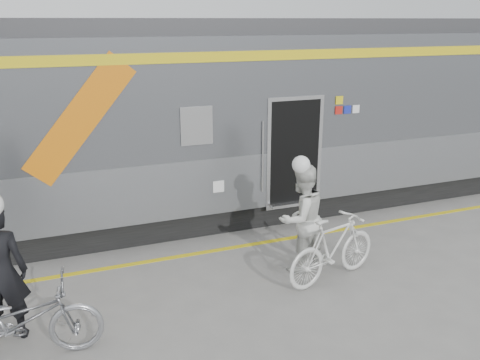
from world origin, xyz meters
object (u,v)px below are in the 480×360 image
bicycle_right (333,248)px  bicycle_left (20,321)px  man (0,273)px  woman (301,218)px

bicycle_right → bicycle_left: bearing=79.9°
man → woman: size_ratio=1.04×
woman → bicycle_right: size_ratio=0.99×
man → bicycle_left: (0.20, -0.55, -0.43)m
man → bicycle_left: bearing=117.0°
bicycle_left → woman: bearing=-71.3°
man → bicycle_right: bearing=-175.3°
bicycle_right → woman: bearing=14.2°
bicycle_left → woman: (4.37, 0.90, 0.39)m
man → bicycle_left: size_ratio=0.95×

